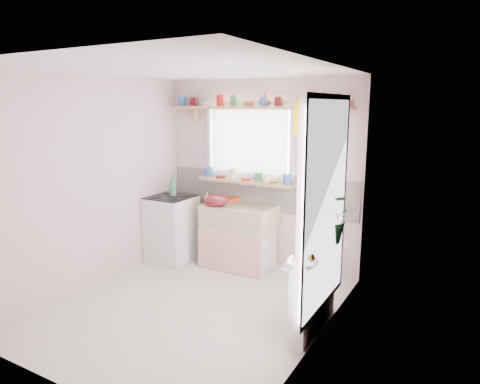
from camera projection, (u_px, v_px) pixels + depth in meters
The scene contains 19 objects.
room at pixel (283, 176), 4.80m from camera, with size 3.20×3.20×3.20m.
sink_unit at pixel (239, 235), 5.75m from camera, with size 0.95×0.65×1.11m.
cooker at pixel (172, 228), 5.99m from camera, with size 0.58×0.58×0.93m.
radiator_ledge at pixel (313, 290), 4.12m from camera, with size 0.22×0.95×0.78m.
windowsill at pixel (246, 182), 5.76m from camera, with size 1.40×0.22×0.04m, color tan.
pine_shelf at pixel (256, 108), 5.49m from camera, with size 2.52×0.24×0.04m, color tan.
shelf_crockery at pixel (253, 102), 5.49m from camera, with size 2.47×0.11×0.12m.
sill_crockery at pixel (245, 176), 5.76m from camera, with size 1.35×0.11×0.12m.
dish_tray at pixel (223, 198), 6.02m from camera, with size 0.45×0.34×0.04m, color #FA4616.
colander at pixel (216, 201), 5.60m from camera, with size 0.32×0.32×0.14m, color #5D101C.
jade_plant at pixel (332, 217), 4.32m from camera, with size 0.48×0.42×0.53m, color #276328.
fruit_bowl at pixel (302, 264), 3.68m from camera, with size 0.27×0.27×0.07m, color white.
herb_pot at pixel (313, 248), 3.90m from camera, with size 0.10×0.07×0.19m, color #2C6E30.
soap_bottle_sink at pixel (207, 199), 5.66m from camera, with size 0.08×0.08×0.17m, color #E2CF64.
sill_cup at pixel (267, 179), 5.54m from camera, with size 0.12×0.12×0.09m, color white.
sill_bowl at pixel (261, 178), 5.71m from camera, with size 0.19×0.19×0.06m, color #2F4799.
shelf_vase at pixel (265, 99), 5.47m from camera, with size 0.16×0.16×0.17m, color #A65033.
cooker_bottle at pixel (173, 186), 5.95m from camera, with size 0.10×0.10×0.27m, color #3D7A53.
fruit at pixel (303, 257), 3.67m from camera, with size 0.20×0.14×0.10m.
Camera 1 is at (2.58, -3.50, 2.15)m, focal length 32.00 mm.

